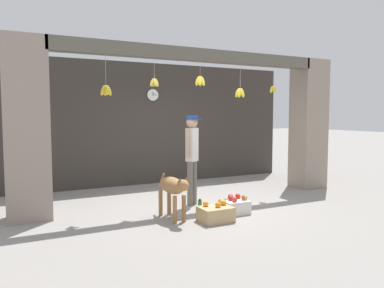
{
  "coord_description": "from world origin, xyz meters",
  "views": [
    {
      "loc": [
        -3.44,
        -6.44,
        1.76
      ],
      "look_at": [
        0.0,
        0.36,
        1.15
      ],
      "focal_mm": 35.0,
      "sensor_mm": 36.0,
      "label": 1
    }
  ],
  "objects_px": {
    "water_bottle": "(200,207)",
    "wall_clock": "(153,95)",
    "shopkeeper": "(192,152)",
    "fruit_crate_oranges": "(216,213)",
    "fruit_crate_apples": "(235,206)",
    "dog": "(173,188)"
  },
  "relations": [
    {
      "from": "shopkeeper",
      "to": "fruit_crate_oranges",
      "type": "relative_size",
      "value": 3.29
    },
    {
      "from": "shopkeeper",
      "to": "fruit_crate_oranges",
      "type": "distance_m",
      "value": 1.51
    },
    {
      "from": "water_bottle",
      "to": "wall_clock",
      "type": "distance_m",
      "value": 3.78
    },
    {
      "from": "fruit_crate_oranges",
      "to": "fruit_crate_apples",
      "type": "xyz_separation_m",
      "value": [
        0.55,
        0.28,
        0.0
      ]
    },
    {
      "from": "wall_clock",
      "to": "fruit_crate_oranges",
      "type": "bearing_deg",
      "value": -94.76
    },
    {
      "from": "fruit_crate_apples",
      "to": "wall_clock",
      "type": "distance_m",
      "value": 3.98
    },
    {
      "from": "fruit_crate_oranges",
      "to": "water_bottle",
      "type": "xyz_separation_m",
      "value": [
        -0.02,
        0.53,
        -0.01
      ]
    },
    {
      "from": "fruit_crate_oranges",
      "to": "water_bottle",
      "type": "height_order",
      "value": "fruit_crate_oranges"
    },
    {
      "from": "fruit_crate_apples",
      "to": "wall_clock",
      "type": "xyz_separation_m",
      "value": [
        -0.25,
        3.37,
        2.1
      ]
    },
    {
      "from": "dog",
      "to": "shopkeeper",
      "type": "bearing_deg",
      "value": 132.0
    },
    {
      "from": "dog",
      "to": "water_bottle",
      "type": "relative_size",
      "value": 3.78
    },
    {
      "from": "wall_clock",
      "to": "fruit_crate_apples",
      "type": "bearing_deg",
      "value": -85.74
    },
    {
      "from": "shopkeeper",
      "to": "wall_clock",
      "type": "relative_size",
      "value": 5.63
    },
    {
      "from": "water_bottle",
      "to": "wall_clock",
      "type": "height_order",
      "value": "wall_clock"
    },
    {
      "from": "shopkeeper",
      "to": "fruit_crate_oranges",
      "type": "bearing_deg",
      "value": 52.84
    },
    {
      "from": "shopkeeper",
      "to": "water_bottle",
      "type": "height_order",
      "value": "shopkeeper"
    },
    {
      "from": "shopkeeper",
      "to": "wall_clock",
      "type": "xyz_separation_m",
      "value": [
        0.14,
        2.45,
        1.2
      ]
    },
    {
      "from": "dog",
      "to": "shopkeeper",
      "type": "relative_size",
      "value": 0.58
    },
    {
      "from": "fruit_crate_oranges",
      "to": "fruit_crate_apples",
      "type": "relative_size",
      "value": 1.17
    },
    {
      "from": "fruit_crate_apples",
      "to": "fruit_crate_oranges",
      "type": "bearing_deg",
      "value": -153.41
    },
    {
      "from": "shopkeeper",
      "to": "fruit_crate_apples",
      "type": "xyz_separation_m",
      "value": [
        0.39,
        -0.92,
        -0.9
      ]
    },
    {
      "from": "fruit_crate_apples",
      "to": "water_bottle",
      "type": "height_order",
      "value": "fruit_crate_apples"
    }
  ]
}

